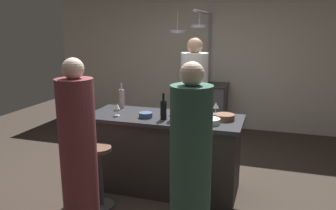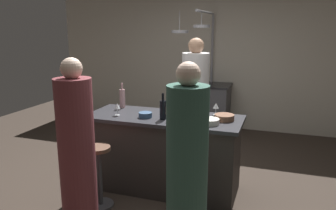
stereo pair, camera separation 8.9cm
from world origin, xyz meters
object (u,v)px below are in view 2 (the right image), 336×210
wine_bottle_dark (163,109)px  wine_bottle_red (174,108)px  mixing_bowl_wooden (224,117)px  bar_stool_left (99,174)px  guest_right (187,167)px  cutting_board (185,114)px  wine_bottle_rose (122,98)px  bar_stool_right (193,188)px  mixing_bowl_ceramic (209,121)px  chef (195,106)px  guest_left (77,150)px  pepper_mill (191,113)px  wine_glass_by_chef (216,106)px  mixing_bowl_blue (145,115)px  stove_range (208,108)px  wine_glass_near_left_guest (117,107)px

wine_bottle_dark → wine_bottle_red: size_ratio=0.89×
mixing_bowl_wooden → bar_stool_left: bearing=-150.7°
guest_right → cutting_board: (-0.35, 1.13, 0.15)m
wine_bottle_rose → wine_bottle_dark: 0.78m
bar_stool_right → mixing_bowl_ceramic: mixing_bowl_ceramic is taller
wine_bottle_dark → wine_bottle_red: bearing=24.2°
chef → cutting_board: bearing=-84.4°
guest_left → cutting_board: size_ratio=5.13×
wine_bottle_rose → wine_bottle_red: (0.80, -0.32, 0.01)m
pepper_mill → mixing_bowl_ceramic: pepper_mill is taller
wine_glass_by_chef → mixing_bowl_ceramic: bearing=-88.8°
bar_stool_left → cutting_board: (0.73, 0.75, 0.53)m
wine_bottle_dark → mixing_bowl_blue: size_ratio=1.94×
mixing_bowl_wooden → bar_stool_right: bearing=-104.1°
wine_bottle_dark → mixing_bowl_ceramic: (0.53, -0.02, -0.08)m
guest_right → mixing_bowl_blue: (-0.75, 0.89, 0.17)m
wine_bottle_red → wine_glass_by_chef: bearing=38.2°
mixing_bowl_ceramic → mixing_bowl_blue: (-0.75, 0.03, -0.00)m
wine_bottle_rose → wine_bottle_dark: (0.69, -0.37, -0.01)m
bar_stool_right → mixing_bowl_ceramic: size_ratio=3.23×
guest_left → bar_stool_right: size_ratio=2.41×
wine_glass_by_chef → wine_bottle_dark: bearing=-144.4°
cutting_board → wine_bottle_dark: size_ratio=1.08×
pepper_mill → guest_right: bearing=-76.6°
guest_right → wine_bottle_red: guest_right is taller
wine_bottle_red → chef: bearing=90.6°
guest_right → wine_bottle_rose: 1.76m
wine_glass_by_chef → pepper_mill: bearing=-116.0°
guest_left → pepper_mill: 1.23m
wine_glass_by_chef → mixing_bowl_wooden: bearing=-55.1°
bar_stool_left → mixing_bowl_wooden: mixing_bowl_wooden is taller
guest_right → stove_range: bearing=99.3°
pepper_mill → wine_glass_near_left_guest: (-0.89, 0.02, 0.00)m
chef → mixing_bowl_blue: chef is taller
wine_bottle_red → mixing_bowl_blue: 0.35m
guest_left → pepper_mill: bearing=41.8°
cutting_board → wine_bottle_rose: bearing=172.1°
bar_stool_right → mixing_bowl_wooden: bearing=75.9°
wine_glass_near_left_guest → wine_bottle_red: bearing=5.4°
pepper_mill → mixing_bowl_ceramic: size_ratio=1.00×
mixing_bowl_ceramic → stove_range: bearing=102.3°
mixing_bowl_wooden → chef: bearing=122.6°
chef → cutting_board: size_ratio=5.53×
guest_left → pepper_mill: (0.90, 0.80, 0.24)m
wine_bottle_rose → mixing_bowl_wooden: bearing=-8.1°
bar_stool_left → stove_range: bearing=80.5°
chef → cutting_board: (0.08, -0.80, 0.09)m
bar_stool_right → wine_bottle_red: size_ratio=2.04×
stove_range → bar_stool_right: 3.11m
wine_bottle_red → mixing_bowl_wooden: 0.57m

